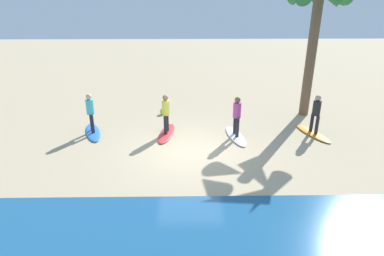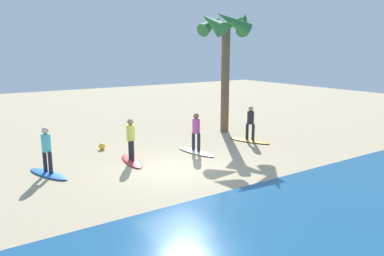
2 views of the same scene
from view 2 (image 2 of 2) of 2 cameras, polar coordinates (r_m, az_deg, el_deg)
ground_plane at (r=14.14m, az=-2.68°, el=-6.14°), size 60.00×60.00×0.00m
surfboard_orange at (r=18.33m, az=8.77°, el=-1.91°), size 1.25×2.16×0.09m
surfer_orange at (r=18.13m, az=8.87°, el=1.14°), size 0.32×0.44×1.64m
surfboard_white at (r=16.19m, az=0.62°, el=-3.62°), size 0.93×2.17×0.09m
surfer_white at (r=15.95m, az=0.63°, el=-0.19°), size 0.32×0.45×1.64m
surfboard_red at (r=15.10m, az=-9.15°, el=-4.92°), size 0.88×2.16×0.09m
surfer_red at (r=14.85m, az=-9.28°, el=-1.26°), size 0.32×0.46×1.64m
surfboard_blue at (r=14.33m, az=-20.94°, el=-6.51°), size 1.25×2.16×0.09m
surfer_blue at (r=14.06m, az=-21.24°, el=-2.67°), size 0.32×0.44×1.64m
palm_tree at (r=19.95m, az=5.20°, el=13.96°), size 2.88×3.03×6.38m
beach_ball at (r=17.14m, az=-13.51°, el=-2.73°), size 0.29×0.29×0.29m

